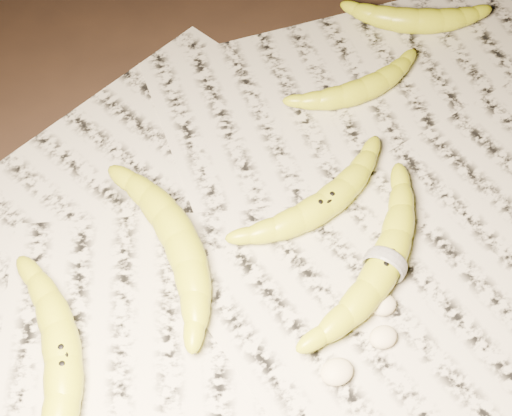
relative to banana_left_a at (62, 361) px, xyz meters
name	(u,v)px	position (x,y,z in m)	size (l,w,h in m)	color
ground	(291,253)	(0.27, 0.03, -0.03)	(3.00, 3.00, 0.00)	black
newspaper_patch	(303,247)	(0.28, 0.03, -0.02)	(0.90, 0.70, 0.01)	#B9B49F
banana_left_a	(62,361)	(0.00, 0.00, 0.00)	(0.22, 0.06, 0.04)	#B2C819
banana_left_b	(180,239)	(0.16, 0.09, 0.00)	(0.22, 0.07, 0.04)	#B2C819
banana_center	(324,203)	(0.32, 0.07, 0.00)	(0.20, 0.06, 0.04)	#B2C819
banana_taped	(385,263)	(0.35, -0.03, 0.00)	(0.23, 0.06, 0.04)	#B2C819
banana_upper_a	(362,88)	(0.45, 0.21, 0.00)	(0.17, 0.05, 0.03)	#B2C819
banana_upper_b	(417,19)	(0.58, 0.29, 0.00)	(0.18, 0.06, 0.04)	#B2C819
measuring_tape	(385,263)	(0.35, -0.03, 0.00)	(0.05, 0.05, 0.00)	white
flesh_chunk_a	(337,370)	(0.25, -0.12, -0.01)	(0.03, 0.03, 0.02)	beige
flesh_chunk_b	(384,335)	(0.31, -0.10, -0.01)	(0.03, 0.02, 0.02)	beige
flesh_chunk_c	(384,303)	(0.33, -0.07, -0.01)	(0.03, 0.02, 0.02)	beige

